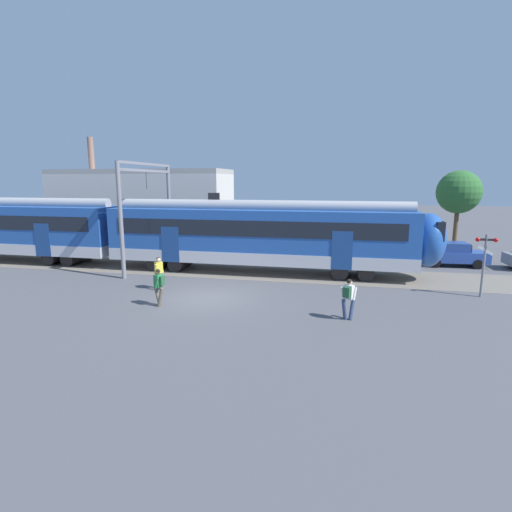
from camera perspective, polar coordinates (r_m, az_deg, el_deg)
The scene contains 11 objects.
ground_plane at distance 19.03m, azimuth -6.98°, elevation -5.98°, with size 160.00×160.00×0.00m, color #515156.
track_bed at distance 28.57m, azimuth -21.88°, elevation -1.06°, with size 80.00×4.40×0.01m, color slate.
commuter_train at distance 26.90m, azimuth -17.82°, elevation 3.37°, with size 38.05×3.07×4.73m.
pedestrian_yellow at distance 20.75m, azimuth -13.74°, elevation -1.99°, with size 0.53×0.67×1.67m.
pedestrian_green at distance 17.99m, azimuth -13.72°, elevation -3.91°, with size 0.62×0.60×1.67m.
pedestrian_white at distance 16.16m, azimuth 13.06°, elevation -5.54°, with size 0.66×0.57×1.67m.
parked_car_blue at distance 28.77m, azimuth 26.33°, elevation 0.25°, with size 4.07×1.89×1.54m.
catenary_gantry at distance 26.04m, azimuth -15.27°, elevation 7.84°, with size 0.24×6.64×6.53m.
crossing_signal at distance 21.45m, azimuth 29.87°, elevation 0.07°, with size 0.96×0.22×3.00m.
background_building at distance 36.48m, azimuth -16.01°, elevation 6.76°, with size 15.32×5.00×9.20m.
street_tree_right at distance 33.04m, azimuth 26.99°, elevation 8.09°, with size 3.13×3.13×6.21m.
Camera 1 is at (6.08, -17.20, 5.42)m, focal length 28.00 mm.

